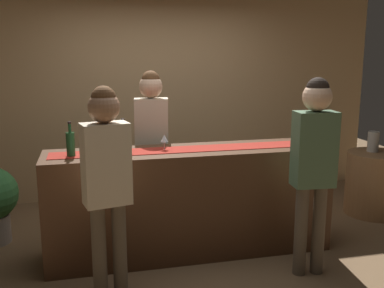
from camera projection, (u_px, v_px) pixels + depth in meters
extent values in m
plane|color=brown|center=(190.00, 251.00, 4.32)|extent=(10.00, 10.00, 0.00)
cube|color=tan|center=(157.00, 87.00, 5.83)|extent=(6.00, 0.12, 2.90)
cube|color=#472B19|center=(190.00, 201.00, 4.22)|extent=(2.66, 0.60, 1.01)
cube|color=maroon|center=(190.00, 149.00, 4.11)|extent=(2.52, 0.28, 0.01)
cylinder|color=#194723|center=(71.00, 145.00, 3.81)|extent=(0.07, 0.07, 0.21)
cylinder|color=#194723|center=(70.00, 128.00, 3.78)|extent=(0.03, 0.03, 0.08)
cylinder|color=black|center=(69.00, 123.00, 3.77)|extent=(0.03, 0.03, 0.02)
cylinder|color=brown|center=(123.00, 140.00, 4.00)|extent=(0.07, 0.07, 0.21)
cylinder|color=brown|center=(123.00, 125.00, 3.97)|extent=(0.03, 0.03, 0.08)
cylinder|color=black|center=(123.00, 119.00, 3.96)|extent=(0.03, 0.03, 0.02)
cylinder|color=silver|center=(164.00, 150.00, 4.08)|extent=(0.06, 0.06, 0.00)
cylinder|color=silver|center=(164.00, 146.00, 4.07)|extent=(0.01, 0.01, 0.08)
cone|color=silver|center=(164.00, 138.00, 4.05)|extent=(0.07, 0.07, 0.06)
cylinder|color=silver|center=(304.00, 142.00, 4.44)|extent=(0.06, 0.06, 0.00)
cylinder|color=silver|center=(304.00, 138.00, 4.44)|extent=(0.01, 0.01, 0.08)
cone|color=silver|center=(304.00, 131.00, 4.42)|extent=(0.07, 0.07, 0.06)
cylinder|color=silver|center=(107.00, 155.00, 3.88)|extent=(0.06, 0.06, 0.00)
cylinder|color=silver|center=(107.00, 151.00, 3.87)|extent=(0.01, 0.01, 0.08)
cone|color=silver|center=(107.00, 143.00, 3.86)|extent=(0.07, 0.07, 0.06)
cylinder|color=#26262B|center=(160.00, 195.00, 4.73)|extent=(0.11, 0.11, 0.80)
cylinder|color=#26262B|center=(145.00, 195.00, 4.72)|extent=(0.11, 0.11, 0.80)
cube|color=beige|center=(152.00, 129.00, 4.58)|extent=(0.37, 0.25, 0.63)
sphere|color=#DBAD89|center=(151.00, 86.00, 4.49)|extent=(0.24, 0.24, 0.24)
sphere|color=brown|center=(151.00, 80.00, 4.48)|extent=(0.19, 0.19, 0.19)
cylinder|color=brown|center=(301.00, 231.00, 3.80)|extent=(0.11, 0.11, 0.79)
cylinder|color=brown|center=(318.00, 229.00, 3.82)|extent=(0.11, 0.11, 0.79)
cube|color=#4C6B4C|center=(314.00, 149.00, 3.67)|extent=(0.36, 0.23, 0.63)
sphere|color=#DBAD89|center=(317.00, 97.00, 3.58)|extent=(0.24, 0.24, 0.24)
sphere|color=black|center=(318.00, 89.00, 3.57)|extent=(0.19, 0.19, 0.19)
cylinder|color=brown|center=(99.00, 254.00, 3.38)|extent=(0.11, 0.11, 0.78)
cylinder|color=brown|center=(120.00, 250.00, 3.45)|extent=(0.11, 0.11, 0.78)
cube|color=beige|center=(106.00, 164.00, 3.28)|extent=(0.37, 0.27, 0.61)
sphere|color=#9E7051|center=(104.00, 107.00, 3.19)|extent=(0.23, 0.23, 0.23)
sphere|color=brown|center=(103.00, 98.00, 3.18)|extent=(0.18, 0.18, 0.18)
cylinder|color=#996B42|center=(375.00, 183.00, 5.27)|extent=(0.68, 0.68, 0.74)
cylinder|color=#B7B2A8|center=(373.00, 142.00, 5.24)|extent=(0.13, 0.13, 0.24)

